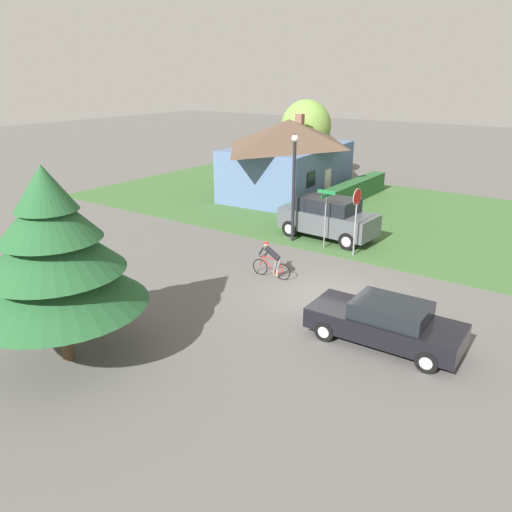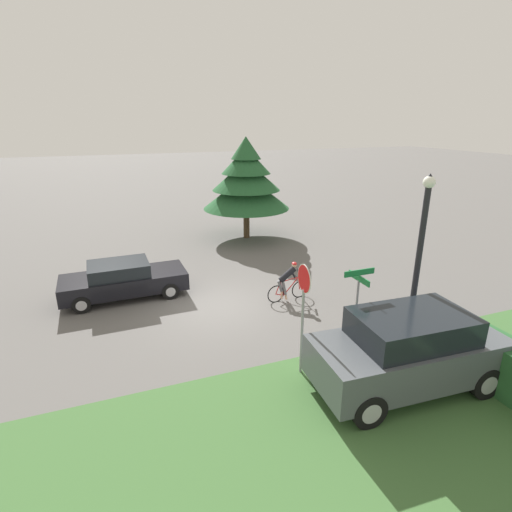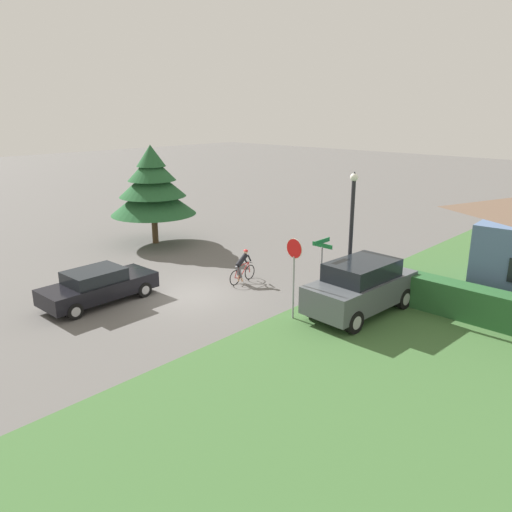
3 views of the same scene
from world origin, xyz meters
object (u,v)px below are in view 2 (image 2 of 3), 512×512
(street_lamp, at_px, (419,255))
(street_name_sign, at_px, (357,300))
(cyclist, at_px, (288,282))
(stop_sign, at_px, (303,298))
(conifer_tall_near, at_px, (246,181))
(sedan_left_lane, at_px, (123,280))
(parked_suv_right, at_px, (408,351))

(street_lamp, relative_size, street_name_sign, 1.86)
(cyclist, xyz_separation_m, stop_sign, (4.21, -1.59, 1.45))
(street_lamp, bearing_deg, cyclist, -158.64)
(stop_sign, bearing_deg, conifer_tall_near, -10.35)
(sedan_left_lane, xyz_separation_m, street_lamp, (6.83, 7.40, 2.26))
(cyclist, bearing_deg, conifer_tall_near, 76.06)
(parked_suv_right, distance_m, street_lamp, 2.62)
(cyclist, distance_m, stop_sign, 4.73)
(cyclist, distance_m, parked_suv_right, 5.77)
(street_lamp, height_order, street_name_sign, street_lamp)
(conifer_tall_near, bearing_deg, parked_suv_right, -3.37)
(sedan_left_lane, relative_size, cyclist, 2.68)
(parked_suv_right, relative_size, street_name_sign, 1.75)
(cyclist, bearing_deg, street_lamp, -73.37)
(conifer_tall_near, bearing_deg, street_name_sign, -6.33)
(cyclist, height_order, parked_suv_right, parked_suv_right)
(parked_suv_right, relative_size, street_lamp, 0.94)
(conifer_tall_near, bearing_deg, sedan_left_lane, -49.48)
(cyclist, relative_size, stop_sign, 0.56)
(cyclist, xyz_separation_m, conifer_tall_near, (-8.42, 1.36, 2.48))
(stop_sign, height_order, conifer_tall_near, conifer_tall_near)
(parked_suv_right, bearing_deg, conifer_tall_near, 89.83)
(parked_suv_right, relative_size, stop_sign, 1.58)
(cyclist, relative_size, street_name_sign, 0.62)
(cyclist, bearing_deg, street_name_sign, -95.40)
(stop_sign, relative_size, conifer_tall_near, 0.55)
(stop_sign, distance_m, street_name_sign, 1.56)
(parked_suv_right, xyz_separation_m, street_name_sign, (-1.42, -0.58, 0.85))
(stop_sign, bearing_deg, cyclist, -17.86)
(parked_suv_right, xyz_separation_m, stop_sign, (-1.52, -2.12, 1.12))
(parked_suv_right, bearing_deg, street_lamp, 50.79)
(stop_sign, bearing_deg, street_lamp, -90.82)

